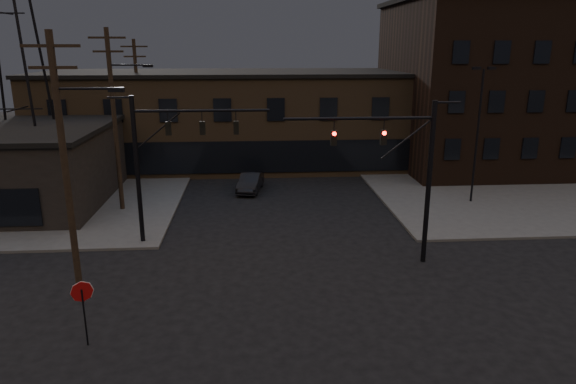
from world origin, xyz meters
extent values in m
plane|color=black|center=(0.00, 0.00, 0.00)|extent=(140.00, 140.00, 0.00)
cube|color=#474744|center=(22.00, 22.00, 0.07)|extent=(30.00, 30.00, 0.15)
cube|color=brown|center=(0.00, 28.00, 4.00)|extent=(40.00, 12.00, 8.00)
cube|color=black|center=(22.00, 26.00, 7.00)|extent=(22.00, 16.00, 14.00)
cylinder|color=black|center=(6.50, 4.50, 4.00)|extent=(0.24, 0.24, 8.00)
cylinder|color=black|center=(3.00, 4.50, 7.20)|extent=(7.00, 0.14, 0.14)
cube|color=#FF140C|center=(4.17, 4.50, 6.30)|extent=(0.28, 0.22, 0.70)
cube|color=#FF140C|center=(1.83, 4.50, 6.30)|extent=(0.28, 0.22, 0.70)
cylinder|color=black|center=(-8.00, 8.00, 4.00)|extent=(0.24, 0.24, 8.00)
cylinder|color=black|center=(-4.50, 8.00, 7.20)|extent=(7.00, 0.14, 0.14)
cube|color=black|center=(-6.25, 8.00, 6.30)|extent=(0.28, 0.22, 0.70)
cube|color=black|center=(-4.50, 8.00, 6.30)|extent=(0.28, 0.22, 0.70)
cube|color=black|center=(-2.75, 8.00, 6.30)|extent=(0.28, 0.22, 0.70)
cylinder|color=black|center=(-8.00, -2.00, 1.10)|extent=(0.06, 0.06, 2.20)
cylinder|color=maroon|center=(-8.00, -1.98, 2.10)|extent=(0.72, 0.33, 0.76)
cylinder|color=black|center=(-9.50, 2.00, 5.50)|extent=(0.28, 0.28, 11.00)
cube|color=black|center=(-9.50, 2.00, 10.40)|extent=(2.20, 0.12, 0.12)
cube|color=black|center=(-9.50, 2.00, 9.60)|extent=(1.80, 0.12, 0.12)
cube|color=black|center=(-7.20, 2.00, 8.75)|extent=(0.60, 0.25, 0.18)
cylinder|color=black|center=(-10.50, 14.00, 5.75)|extent=(0.28, 0.28, 11.50)
cube|color=black|center=(-10.50, 14.00, 10.90)|extent=(2.20, 0.12, 0.12)
cube|color=black|center=(-10.50, 14.00, 10.10)|extent=(1.80, 0.12, 0.12)
cube|color=black|center=(-8.20, 14.00, 9.25)|extent=(0.60, 0.25, 0.18)
cylinder|color=black|center=(-11.50, 26.00, 5.50)|extent=(0.28, 0.28, 11.00)
cube|color=black|center=(-11.50, 26.00, 10.40)|extent=(2.20, 0.12, 0.12)
cube|color=black|center=(-11.50, 26.00, 9.60)|extent=(1.80, 0.12, 0.12)
cylinder|color=black|center=(13.00, 14.00, 4.50)|extent=(0.14, 0.14, 9.00)
cube|color=black|center=(12.50, 14.00, 9.05)|extent=(0.50, 0.28, 0.18)
cube|color=black|center=(13.50, 14.00, 9.05)|extent=(0.50, 0.28, 0.18)
cylinder|color=black|center=(19.00, 19.00, 4.50)|extent=(0.14, 0.14, 9.00)
cube|color=black|center=(18.50, 19.00, 9.05)|extent=(0.50, 0.28, 0.18)
cube|color=black|center=(19.50, 19.00, 9.05)|extent=(0.50, 0.28, 0.18)
imported|color=black|center=(17.92, 20.30, 0.85)|extent=(4.38, 2.61, 1.40)
imported|color=silver|center=(20.24, 22.38, 0.75)|extent=(4.43, 2.64, 1.20)
imported|color=black|center=(-2.11, 18.17, 0.68)|extent=(2.17, 4.31, 1.36)
camera|label=1|loc=(-1.97, -18.77, 10.36)|focal=32.00mm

